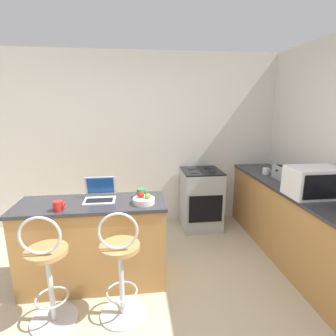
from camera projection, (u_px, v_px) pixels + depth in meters
wall_back at (136, 141)px, 3.99m from camera, size 12.00×0.06×2.60m
breakfast_bar at (94, 243)px, 2.70m from camera, size 1.47×0.54×0.90m
counter_right at (303, 229)px, 3.01m from camera, size 0.60×2.88×0.90m
bar_stool_near at (48, 273)px, 2.17m from camera, size 0.40×0.40×1.03m
bar_stool_far at (121, 268)px, 2.24m from camera, size 0.40×0.40×1.03m
laptop at (100, 194)px, 2.68m from camera, size 0.31×0.27×0.23m
microwave at (314, 182)px, 2.74m from camera, size 0.52×0.36×0.31m
toaster at (284, 173)px, 3.38m from camera, size 0.21×0.29×0.18m
stove_range at (201, 199)px, 3.98m from camera, size 0.57×0.58×0.91m
mug_white at (266, 171)px, 3.65m from camera, size 0.10×0.09×0.09m
fruit_bowl at (144, 200)px, 2.57m from camera, size 0.22×0.22×0.11m
mug_red at (58, 206)px, 2.38m from camera, size 0.10×0.09×0.09m
mug_green at (141, 193)px, 2.72m from camera, size 0.10×0.08×0.10m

